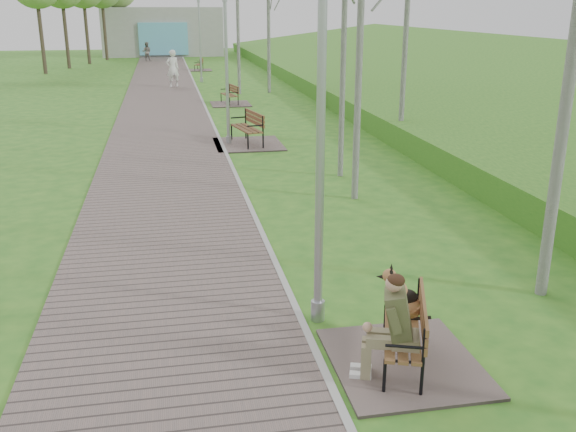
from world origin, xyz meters
The scene contains 14 objects.
ground centered at (0.00, 0.00, 0.00)m, with size 120.00×120.00×0.00m, color #2B681F.
walkway centered at (-1.75, 21.50, 0.02)m, with size 3.50×67.00×0.04m, color #645651.
kerb centered at (0.00, 21.50, 0.03)m, with size 0.10×67.00×0.05m, color #999993.
embankment centered at (12.00, 20.00, 0.00)m, with size 14.00×70.00×1.60m, color #5D982D.
building_north centered at (-1.50, 50.97, 1.99)m, with size 10.00×5.20×4.00m.
bench_main centered at (0.90, -1.27, 0.42)m, with size 1.72×1.91×1.50m.
bench_second centered at (0.77, 11.81, 0.24)m, with size 2.05×2.27×1.26m.
bench_third centered at (1.11, 20.44, 0.19)m, with size 1.67×1.86×1.03m.
bench_far centered at (0.69, 36.36, 0.17)m, with size 1.56×1.74×0.96m.
lamp_post_near centered at (0.23, 0.07, 2.30)m, with size 0.19×0.19×4.92m.
lamp_post_second centered at (0.22, 12.02, 2.06)m, with size 0.17×0.17×4.41m.
lamp_post_third centered at (0.44, 29.30, 2.09)m, with size 0.17×0.17×4.48m.
pedestrian_near centered at (-1.17, 27.20, 0.96)m, with size 0.70×0.46×1.93m, color white.
pedestrian_far centered at (-2.83, 44.39, 0.73)m, with size 0.71×0.55×1.46m, color slate.
Camera 1 is at (-1.64, -7.60, 4.08)m, focal length 40.00 mm.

